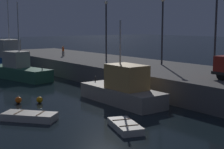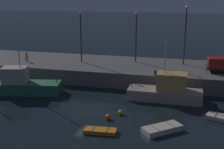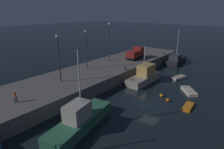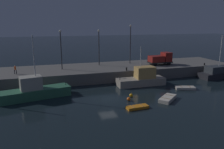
# 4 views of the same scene
# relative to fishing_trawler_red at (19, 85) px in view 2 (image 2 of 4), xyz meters

# --- Properties ---
(ground_plane) EXTENTS (320.00, 320.00, 0.00)m
(ground_plane) POSITION_rel_fishing_trawler_red_xyz_m (10.36, -3.59, -1.12)
(ground_plane) COLOR black
(pier_quay) EXTENTS (61.28, 10.92, 2.11)m
(pier_quay) POSITION_rel_fishing_trawler_red_xyz_m (10.36, 10.07, -0.07)
(pier_quay) COLOR #5B5956
(pier_quay) RESTS_ON ground
(fishing_trawler_red) EXTENTS (10.53, 4.76, 9.36)m
(fishing_trawler_red) POSITION_rel_fishing_trawler_red_xyz_m (0.00, 0.00, 0.00)
(fishing_trawler_red) COLOR #2D6647
(fishing_trawler_red) RESTS_ON ground
(fishing_boat_white) EXTENTS (8.69, 2.90, 7.01)m
(fishing_boat_white) POSITION_rel_fishing_trawler_red_xyz_m (18.33, 1.92, 0.08)
(fishing_boat_white) COLOR gray
(fishing_boat_white) RESTS_ON ground
(dinghy_orange_near) EXTENTS (3.48, 2.35, 0.48)m
(dinghy_orange_near) POSITION_rel_fishing_trawler_red_xyz_m (24.24, -2.63, -0.90)
(dinghy_orange_near) COLOR beige
(dinghy_orange_near) RESTS_ON ground
(rowboat_white_mid) EXTENTS (3.81, 3.56, 0.55)m
(rowboat_white_mid) POSITION_rel_fishing_trawler_red_xyz_m (18.54, -6.59, -0.86)
(rowboat_white_mid) COLOR beige
(rowboat_white_mid) RESTS_ON ground
(dinghy_red_small) EXTENTS (3.03, 1.32, 0.39)m
(dinghy_red_small) POSITION_rel_fishing_trawler_red_xyz_m (13.06, -8.25, -0.94)
(dinghy_red_small) COLOR orange
(dinghy_red_small) RESTS_ON ground
(mooring_buoy_near) EXTENTS (0.54, 0.54, 0.54)m
(mooring_buoy_near) POSITION_rel_fishing_trawler_red_xyz_m (13.99, -3.71, -0.85)
(mooring_buoy_near) COLOR orange
(mooring_buoy_near) RESTS_ON ground
(mooring_buoy_mid) EXTENTS (0.55, 0.55, 0.55)m
(mooring_buoy_mid) POSITION_rel_fishing_trawler_red_xyz_m (13.02, -5.20, -0.84)
(mooring_buoy_mid) COLOR orange
(mooring_buoy_mid) RESTS_ON ground
(lamp_post_west) EXTENTS (0.44, 0.44, 7.56)m
(lamp_post_west) POSITION_rel_fishing_trawler_red_xyz_m (4.88, 9.93, 5.43)
(lamp_post_west) COLOR #38383D
(lamp_post_west) RESTS_ON pier_quay
(lamp_post_east) EXTENTS (0.44, 0.44, 7.50)m
(lamp_post_east) POSITION_rel_fishing_trawler_red_xyz_m (12.84, 12.00, 5.40)
(lamp_post_east) COLOR #38383D
(lamp_post_east) RESTS_ON pier_quay
(lamp_post_central) EXTENTS (0.44, 0.44, 8.48)m
(lamp_post_central) POSITION_rel_fishing_trawler_red_xyz_m (19.95, 12.08, 5.91)
(lamp_post_central) COLOR #38383D
(lamp_post_central) RESTS_ON pier_quay
(dockworker) EXTENTS (0.41, 0.33, 1.56)m
(dockworker) POSITION_rel_fishing_trawler_red_xyz_m (-3.35, 8.17, 1.88)
(dockworker) COLOR black
(dockworker) RESTS_ON pier_quay
(bollard_central) EXTENTS (0.28, 0.28, 0.59)m
(bollard_central) POSITION_rel_fishing_trawler_red_xyz_m (16.56, 5.22, 1.28)
(bollard_central) COLOR black
(bollard_central) RESTS_ON pier_quay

